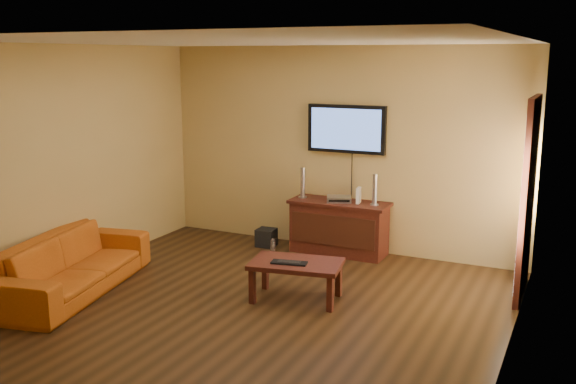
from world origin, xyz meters
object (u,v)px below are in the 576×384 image
Objects in this scene: sofa at (71,255)px; keyboard at (289,262)px; coffee_table at (296,267)px; television at (346,129)px; speaker_left at (303,184)px; media_console at (339,227)px; av_receiver at (339,199)px; bottle at (273,246)px; speaker_right at (375,191)px; game_console at (359,195)px; subwoofer at (266,237)px.

keyboard is (2.30, 0.75, 0.02)m from sofa.
television is at bearing 95.52° from coffee_table.
media_console is at bearing -1.53° from speaker_left.
av_receiver is at bearing -90.31° from television.
media_console is 6.77× the size of bottle.
media_console is at bearing 23.22° from bottle.
speaker_left is 2.10× the size of bottle.
coffee_table reaches higher than bottle.
speaker_right is (2.63, 2.58, 0.47)m from sofa.
game_console reaches higher than bottle.
television is 0.89m from game_console.
coffee_table is at bearing 63.03° from keyboard.
speaker_left is (-0.72, 1.77, 0.52)m from coffee_table.
speaker_left is at bearing 13.69° from subwoofer.
coffee_table is at bearing -99.31° from speaker_right.
subwoofer is (-1.20, 1.62, -0.24)m from coffee_table.
speaker_right reaches higher than keyboard.
television is 1.82m from bottle.
speaker_left reaches higher than subwoofer.
speaker_left is 0.92m from bottle.
bottle is at bearing -126.95° from speaker_left.
speaker_left reaches higher than keyboard.
sofa is at bearing -141.00° from game_console.
keyboard is (1.16, -1.71, 0.31)m from subwoofer.
av_receiver is (-0.48, -0.01, -0.15)m from speaker_right.
subwoofer is at bearing -161.47° from television.
speaker_left is 1.01× the size of speaker_right.
television is 1.02× the size of coffee_table.
av_receiver is at bearing -179.18° from speaker_right.
coffee_table is at bearing -54.82° from bottle.
coffee_table reaches higher than subwoofer.
media_console is 3.23× the size of speaker_left.
sofa is at bearing -117.92° from subwoofer.
speaker_left reaches higher than game_console.
subwoofer is at bearing -36.70° from sofa.
media_console is 1.05m from subwoofer.
speaker_right is 1.68m from subwoofer.
television is at bearing 90.00° from media_console.
sofa is 10.53× the size of game_console.
subwoofer is (-1.01, -0.34, -1.51)m from television.
coffee_table is at bearing -100.40° from game_console.
television is 2.68× the size of keyboard.
speaker_left is 2.03m from keyboard.
television reaches higher than speaker_right.
media_console is 1.29m from television.
sofa is 5.35× the size of speaker_right.
sofa is 3.72m from speaker_right.
bottle is (-0.80, -0.35, -0.26)m from media_console.
speaker_right is at bearing 14.85° from bottle.
bottle is (-0.27, -0.36, -0.80)m from speaker_left.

